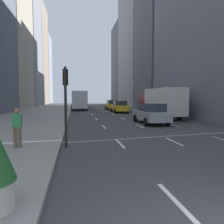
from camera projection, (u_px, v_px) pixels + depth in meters
The scene contains 11 objects.
sidewalk_left at pixel (39, 114), 28.14m from camera, with size 8.00×66.00×0.15m, color gray.
lane_markings at pixel (117, 116), 25.81m from camera, with size 5.72×56.00×0.01m.
building_row_left at pixel (12, 35), 41.49m from camera, with size 6.00×85.37×31.88m.
building_row_right at pixel (164, 20), 35.41m from camera, with size 6.00×66.74×34.35m.
taxi_lead at pixel (112, 105), 38.07m from camera, with size 2.02×4.40×1.87m.
taxi_second at pixel (120, 107), 31.46m from camera, with size 2.02×4.40×1.87m.
sedan_black_near at pixel (151, 113), 18.50m from camera, with size 2.02×4.90×1.72m.
city_bus at pixel (79, 100), 40.32m from camera, with size 2.80×11.61×3.25m.
box_truck at pixel (160, 102), 23.64m from camera, with size 2.58×8.40×3.15m.
pedestrian_mid_block at pixel (17, 126), 9.10m from camera, with size 0.36×0.22×1.65m.
traffic_light_pole at pixel (66, 94), 9.78m from camera, with size 0.24×0.42×3.60m.
Camera 1 is at (-2.33, -2.24, 2.27)m, focal length 35.00 mm.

